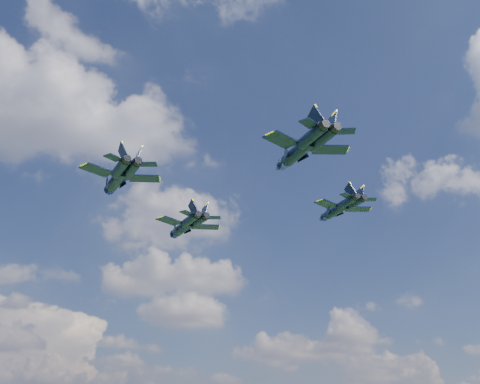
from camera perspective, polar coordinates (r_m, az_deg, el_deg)
name	(u,v)px	position (r m, az deg, el deg)	size (l,w,h in m)	color
jet_lead	(183,227)	(128.80, -5.45, -3.37)	(13.92, 18.56, 4.37)	black
jet_left	(116,180)	(101.53, -11.64, 1.14)	(13.16, 17.40, 4.10)	black
jet_right	(335,210)	(120.85, 9.03, -1.73)	(12.37, 16.19, 3.83)	black
jet_slot	(297,152)	(92.58, 5.41, 3.79)	(14.06, 18.37, 4.35)	black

